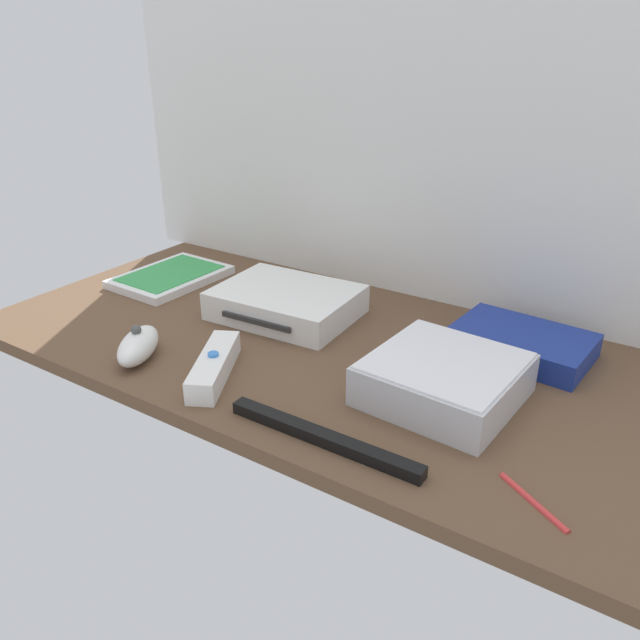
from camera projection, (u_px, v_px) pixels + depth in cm
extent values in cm
cube|color=brown|center=(320.00, 352.00, 90.43)|extent=(100.00, 48.00, 2.00)
cube|color=white|center=(409.00, 94.00, 95.20)|extent=(110.00, 1.20, 64.00)
cube|color=white|center=(286.00, 302.00, 98.56)|extent=(21.87, 17.16, 4.40)
cube|color=#2D2D2D|center=(256.00, 322.00, 92.11)|extent=(12.01, 1.28, 0.80)
cube|color=silver|center=(444.00, 380.00, 76.29)|extent=(18.06, 18.06, 5.00)
cube|color=silver|center=(446.00, 361.00, 75.17)|extent=(17.33, 17.33, 0.30)
cube|color=white|center=(171.00, 277.00, 112.70)|extent=(14.24, 19.46, 1.40)
cube|color=green|center=(170.00, 273.00, 112.37)|extent=(11.71, 16.71, 0.16)
cube|color=navy|center=(522.00, 343.00, 86.90)|extent=(18.84, 13.29, 3.40)
cube|color=#19D833|center=(504.00, 360.00, 82.44)|extent=(8.01, 0.99, 0.60)
cube|color=white|center=(214.00, 366.00, 81.48)|extent=(10.01, 14.79, 3.00)
cylinder|color=#387FDB|center=(213.00, 354.00, 80.76)|extent=(1.40, 1.40, 0.40)
ellipsoid|color=white|center=(138.00, 346.00, 85.56)|extent=(8.44, 10.91, 4.00)
sphere|color=#4C4C4C|center=(136.00, 330.00, 84.55)|extent=(1.40, 1.40, 1.40)
cube|color=black|center=(323.00, 437.00, 68.63)|extent=(24.01, 1.91, 1.40)
cylinder|color=red|center=(534.00, 500.00, 60.11)|extent=(8.04, 5.30, 0.70)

